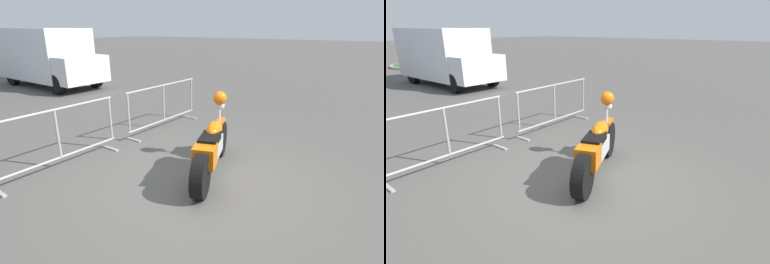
{
  "view_description": "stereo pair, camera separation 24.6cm",
  "coord_description": "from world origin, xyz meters",
  "views": [
    {
      "loc": [
        -3.54,
        -2.39,
        2.34
      ],
      "look_at": [
        0.36,
        0.42,
        0.65
      ],
      "focal_mm": 28.0,
      "sensor_mm": 36.0,
      "label": 1
    },
    {
      "loc": [
        -3.39,
        -2.59,
        2.34
      ],
      "look_at": [
        0.36,
        0.42,
        0.65
      ],
      "focal_mm": 28.0,
      "sensor_mm": 36.0,
      "label": 2
    }
  ],
  "objects": [
    {
      "name": "delivery_van",
      "position": [
        3.22,
        9.82,
        1.24
      ],
      "size": [
        2.03,
        5.01,
        2.31
      ],
      "rotation": [
        0.0,
        0.0,
        -1.56
      ],
      "color": "silver",
      "rests_on": "ground"
    },
    {
      "name": "planter_island",
      "position": [
        6.13,
        17.19,
        0.29
      ],
      "size": [
        4.27,
        4.27,
        1.09
      ],
      "color": "#ADA89E",
      "rests_on": "ground"
    },
    {
      "name": "crowd_barrier_near",
      "position": [
        -1.01,
        2.24,
        0.56
      ],
      "size": [
        2.34,
        0.45,
        1.07
      ],
      "rotation": [
        0.0,
        0.0,
        -0.0
      ],
      "color": "#9EA0A5",
      "rests_on": "ground"
    },
    {
      "name": "ground_plane",
      "position": [
        0.0,
        0.0,
        0.0
      ],
      "size": [
        120.0,
        120.0,
        0.0
      ],
      "primitive_type": "plane",
      "color": "#54514C"
    },
    {
      "name": "crowd_barrier_far",
      "position": [
        1.73,
        2.24,
        0.56
      ],
      "size": [
        2.34,
        0.45,
        1.07
      ],
      "rotation": [
        0.0,
        0.0,
        -0.0
      ],
      "color": "#9EA0A5",
      "rests_on": "ground"
    },
    {
      "name": "motorcycle",
      "position": [
        0.36,
        0.02,
        0.48
      ],
      "size": [
        2.15,
        0.97,
        1.27
      ],
      "rotation": [
        0.0,
        0.0,
        0.37
      ],
      "color": "black",
      "rests_on": "ground"
    }
  ]
}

